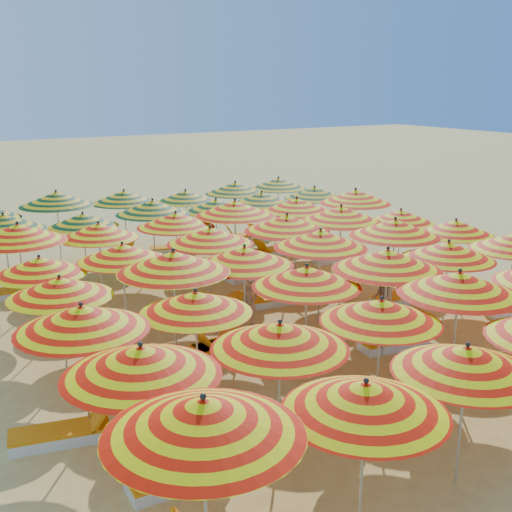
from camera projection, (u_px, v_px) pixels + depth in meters
name	position (u px, v px, depth m)	size (l,w,h in m)	color
ground	(266.00, 318.00, 17.09)	(120.00, 120.00, 0.00)	#F1CF6B
umbrella_0	(204.00, 418.00, 7.48)	(3.08, 3.08, 2.60)	silver
umbrella_1	(365.00, 398.00, 8.35)	(2.65, 2.65, 2.38)	silver
umbrella_2	(467.00, 360.00, 9.52)	(2.35, 2.35, 2.37)	silver
umbrella_6	(141.00, 361.00, 9.23)	(2.90, 2.90, 2.49)	silver
umbrella_7	(280.00, 336.00, 10.32)	(2.39, 2.39, 2.41)	silver
umbrella_8	(381.00, 311.00, 11.57)	(2.81, 2.81, 2.37)	silver
umbrella_9	(459.00, 283.00, 12.59)	(3.07, 3.07, 2.56)	silver
umbrella_12	(82.00, 318.00, 10.97)	(2.56, 2.56, 2.46)	silver
umbrella_13	(196.00, 302.00, 12.16)	(2.73, 2.73, 2.32)	silver
umbrella_14	(307.00, 277.00, 13.37)	(2.63, 2.63, 2.45)	silver
umbrella_15	(387.00, 260.00, 14.13)	(2.62, 2.62, 2.60)	silver
umbrella_16	(448.00, 251.00, 15.51)	(2.95, 2.95, 2.42)	silver
umbrella_18	(60.00, 287.00, 13.09)	(2.78, 2.78, 2.30)	silver
umbrella_19	(174.00, 262.00, 13.87)	(2.79, 2.79, 2.63)	silver
umbrella_20	(245.00, 256.00, 14.90)	(3.00, 3.00, 2.46)	silver
umbrella_21	(320.00, 239.00, 16.23)	(3.09, 3.09, 2.54)	silver
umbrella_22	(395.00, 228.00, 17.21)	(2.90, 2.90, 2.61)	silver
umbrella_23	(456.00, 228.00, 18.31)	(2.72, 2.72, 2.35)	silver
umbrella_24	(40.00, 266.00, 14.73)	(2.17, 2.17, 2.27)	silver
umbrella_25	(122.00, 253.00, 15.59)	(2.57, 2.57, 2.35)	silver
umbrella_26	(210.00, 236.00, 16.92)	(2.61, 2.61, 2.45)	silver
umbrella_27	(287.00, 223.00, 17.98)	(2.58, 2.58, 2.56)	silver
umbrella_28	(341.00, 214.00, 18.99)	(3.14, 3.14, 2.61)	silver
umbrella_29	(401.00, 216.00, 20.16)	(2.29, 2.29, 2.27)	silver
umbrella_30	(18.00, 233.00, 16.59)	(2.58, 2.58, 2.62)	silver
umbrella_31	(99.00, 231.00, 17.86)	(2.94, 2.94, 2.36)	silver
umbrella_32	(176.00, 220.00, 18.88)	(2.44, 2.44, 2.45)	silver
umbrella_33	(235.00, 208.00, 19.72)	(2.78, 2.78, 2.65)	silver
umbrella_34	(297.00, 205.00, 21.05)	(2.50, 2.50, 2.48)	silver
umbrella_35	(355.00, 197.00, 21.90)	(3.00, 3.00, 2.61)	silver
umbrella_36	(4.00, 222.00, 18.37)	(2.66, 2.66, 2.50)	silver
umbrella_37	(83.00, 220.00, 19.61)	(2.61, 2.61, 2.28)	silver
umbrella_38	(153.00, 207.00, 20.48)	(3.13, 3.13, 2.52)	silver
umbrella_39	(216.00, 206.00, 21.65)	(2.89, 2.89, 2.33)	silver
umbrella_40	(262.00, 198.00, 22.69)	(2.70, 2.70, 2.39)	silver
umbrella_41	(314.00, 193.00, 23.86)	(2.52, 2.52, 2.39)	silver
umbrella_43	(56.00, 199.00, 21.39)	(3.22, 3.22, 2.63)	silver
umbrella_44	(124.00, 197.00, 22.59)	(2.42, 2.42, 2.47)	silver
umbrella_45	(186.00, 196.00, 23.43)	(2.28, 2.28, 2.33)	silver
umbrella_46	(235.00, 188.00, 24.59)	(2.90, 2.90, 2.45)	silver
umbrella_47	(278.00, 183.00, 25.79)	(2.70, 2.70, 2.44)	silver
lounger_1	(185.00, 474.00, 10.02)	(1.75, 0.63, 0.69)	white
lounger_3	(63.00, 434.00, 11.18)	(1.81, 0.91, 0.69)	white
lounger_4	(174.00, 404.00, 12.19)	(1.82, 1.03, 0.69)	white
lounger_5	(395.00, 341.00, 15.17)	(1.78, 0.76, 0.69)	white
lounger_7	(204.00, 352.00, 14.57)	(1.75, 0.64, 0.69)	white
lounger_8	(227.00, 344.00, 14.98)	(1.79, 0.77, 0.69)	white
lounger_9	(401.00, 297.00, 18.26)	(1.77, 0.69, 0.69)	white
lounger_10	(227.00, 304.00, 17.72)	(1.82, 1.25, 0.69)	white
lounger_11	(275.00, 299.00, 18.13)	(1.77, 0.69, 0.69)	white
lounger_12	(251.00, 274.00, 20.45)	(1.76, 0.66, 0.69)	white
lounger_13	(336.00, 258.00, 22.35)	(1.82, 1.02, 0.69)	white
lounger_15	(275.00, 251.00, 23.34)	(1.79, 0.80, 0.69)	white
lounger_16	(114.00, 255.00, 22.81)	(1.82, 1.19, 0.69)	white
lounger_17	(175.00, 249.00, 23.63)	(1.82, 0.97, 0.69)	white
lounger_18	(246.00, 237.00, 25.42)	(1.83, 1.11, 0.69)	white
lounger_19	(268.00, 234.00, 25.88)	(1.75, 0.63, 0.69)	white
beachgoer_b	(382.00, 299.00, 16.59)	(0.65, 0.50, 1.33)	tan
beachgoer_a	(249.00, 303.00, 16.38)	(0.46, 0.30, 1.26)	tan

